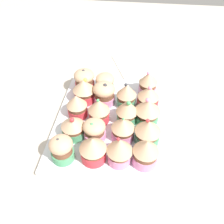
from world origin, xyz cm
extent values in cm
cube|color=#B2A899|center=(0.00, 0.00, -1.50)|extent=(180.00, 180.00, 3.00)
cube|color=silver|center=(0.00, 0.00, 0.60)|extent=(36.98, 30.55, 1.20)
cylinder|color=pink|center=(-12.59, -9.08, 2.56)|extent=(5.77, 5.77, 2.72)
cylinder|color=brown|center=(-12.59, -9.08, 4.70)|extent=(5.40, 5.40, 1.56)
cone|color=tan|center=(-12.59, -9.08, 7.13)|extent=(5.92, 5.92, 3.31)
cylinder|color=#4C9E6B|center=(-6.46, -9.46, 2.50)|extent=(6.01, 6.01, 2.61)
cylinder|color=brown|center=(-6.46, -9.46, 4.52)|extent=(5.36, 5.36, 1.42)
cone|color=tan|center=(-6.46, -9.46, 6.84)|extent=(6.38, 6.38, 3.22)
sphere|color=red|center=(-5.95, -9.11, 8.31)|extent=(0.92, 0.92, 0.92)
cylinder|color=#4C9E6B|center=(0.59, -9.33, 2.46)|extent=(6.06, 6.06, 2.52)
cylinder|color=brown|center=(0.59, -9.33, 4.45)|extent=(5.57, 5.57, 1.48)
cone|color=tan|center=(0.59, -9.33, 6.89)|extent=(6.73, 6.73, 3.39)
sphere|color=pink|center=(1.07, -8.99, 8.40)|extent=(1.19, 1.19, 1.19)
cylinder|color=#D1333D|center=(6.59, -9.46, 2.53)|extent=(6.07, 6.07, 2.66)
cylinder|color=brown|center=(6.59, -9.46, 4.39)|extent=(5.59, 5.59, 1.04)
cone|color=tan|center=(6.59, -9.46, 6.55)|extent=(6.09, 6.09, 3.28)
sphere|color=pink|center=(6.55, -9.56, 8.01)|extent=(1.17, 1.17, 1.17)
cylinder|color=pink|center=(12.72, -9.30, 2.49)|extent=(5.31, 5.31, 2.57)
cylinder|color=brown|center=(12.72, -9.30, 4.48)|extent=(4.99, 4.99, 1.41)
cone|color=tan|center=(12.72, -9.30, 6.92)|extent=(5.49, 5.49, 3.48)
sphere|color=pink|center=(12.76, -8.97, 8.50)|extent=(1.08, 1.08, 1.08)
cylinder|color=pink|center=(-12.93, -3.27, 2.44)|extent=(5.37, 5.37, 2.48)
cylinder|color=brown|center=(-12.93, -3.27, 4.40)|extent=(4.85, 4.85, 1.45)
cone|color=tan|center=(-12.93, -3.27, 7.01)|extent=(5.99, 5.99, 3.77)
sphere|color=red|center=(-12.64, -2.89, 8.79)|extent=(0.72, 0.72, 0.72)
cylinder|color=pink|center=(-5.81, -3.42, 2.44)|extent=(5.65, 5.65, 2.47)
cylinder|color=brown|center=(-5.81, -3.42, 4.26)|extent=(5.39, 5.39, 1.17)
cone|color=tan|center=(-5.81, -3.42, 6.25)|extent=(5.82, 5.82, 2.81)
sphere|color=#4CB266|center=(-5.41, -3.38, 7.56)|extent=(0.63, 0.63, 0.63)
cylinder|color=#4C9E6B|center=(-0.46, -3.94, 2.39)|extent=(5.25, 5.25, 2.38)
cylinder|color=brown|center=(-0.46, -3.94, 4.22)|extent=(4.92, 4.92, 1.29)
cone|color=tan|center=(-0.46, -3.94, 6.74)|extent=(5.77, 5.77, 3.74)
sphere|color=#4CB266|center=(-0.63, -4.28, 8.44)|extent=(1.14, 1.14, 1.14)
cylinder|color=#4C9E6B|center=(6.35, -3.34, 2.47)|extent=(5.23, 5.23, 2.53)
cylinder|color=brown|center=(6.35, -3.34, 4.44)|extent=(4.85, 4.85, 1.41)
cone|color=tan|center=(6.35, -3.34, 6.92)|extent=(5.60, 5.60, 3.54)
sphere|color=#333338|center=(6.52, -3.01, 8.55)|extent=(0.92, 0.92, 0.92)
cylinder|color=#D1333D|center=(-12.97, 2.78, 2.59)|extent=(5.88, 5.88, 2.77)
cylinder|color=brown|center=(-12.97, 2.78, 4.52)|extent=(5.53, 5.53, 1.10)
cone|color=tan|center=(-12.97, 2.78, 6.71)|extent=(6.24, 6.24, 3.30)
cylinder|color=pink|center=(-6.78, 3.57, 2.30)|extent=(5.56, 5.56, 2.21)
cylinder|color=brown|center=(-6.78, 3.57, 3.91)|extent=(4.97, 4.97, 1.00)
ellipsoid|color=tan|center=(-6.78, 3.57, 5.39)|extent=(5.61, 5.61, 3.28)
sphere|color=#4CB266|center=(-7.37, 3.92, 6.91)|extent=(0.81, 0.81, 0.81)
cylinder|color=#D1333D|center=(-0.57, 3.38, 2.46)|extent=(5.37, 5.37, 2.52)
cylinder|color=brown|center=(-0.57, 3.38, 4.37)|extent=(4.94, 4.94, 1.30)
cone|color=tan|center=(-0.57, 3.38, 6.78)|extent=(5.73, 5.73, 3.53)
sphere|color=#4CB266|center=(-0.54, 3.51, 8.42)|extent=(0.81, 0.81, 0.81)
cylinder|color=pink|center=(6.83, 3.09, 2.48)|extent=(6.16, 6.16, 2.55)
cylinder|color=brown|center=(6.83, 3.09, 4.35)|extent=(5.76, 5.76, 1.20)
ellipsoid|color=tan|center=(6.83, 3.09, 6.11)|extent=(6.24, 6.24, 3.87)
sphere|color=#333338|center=(6.41, 2.68, 7.88)|extent=(1.13, 1.13, 1.13)
cylinder|color=#4C9E6B|center=(12.20, 3.56, 2.34)|extent=(5.33, 5.33, 2.28)
cylinder|color=brown|center=(12.20, 3.56, 4.00)|extent=(4.83, 4.83, 1.03)
ellipsoid|color=tan|center=(12.20, 3.56, 5.52)|extent=(5.70, 5.70, 3.34)
cylinder|color=#4C9E6B|center=(-13.63, 9.89, 2.39)|extent=(5.34, 5.34, 2.37)
cylinder|color=brown|center=(-13.63, 9.89, 4.35)|extent=(4.72, 4.72, 1.55)
ellipsoid|color=tan|center=(-13.63, 9.89, 6.24)|extent=(5.40, 5.40, 3.71)
sphere|color=#333338|center=(-13.69, 10.28, 8.00)|extent=(0.60, 0.60, 0.60)
cylinder|color=#4C9E6B|center=(-6.51, 8.99, 2.41)|extent=(5.82, 5.82, 2.41)
cylinder|color=brown|center=(-6.51, 8.99, 4.16)|extent=(5.57, 5.57, 1.10)
cone|color=tan|center=(-6.51, 8.99, 6.12)|extent=(5.92, 5.92, 2.81)
sphere|color=red|center=(-7.00, 8.80, 7.35)|extent=(1.15, 1.15, 1.15)
cylinder|color=#D1333D|center=(0.73, 9.63, 2.42)|extent=(5.28, 5.28, 2.43)
cylinder|color=brown|center=(0.73, 9.63, 4.29)|extent=(4.98, 4.98, 1.32)
cone|color=tan|center=(0.73, 9.63, 6.60)|extent=(5.54, 5.54, 3.29)
cylinder|color=#D1333D|center=(6.99, 8.92, 2.46)|extent=(5.76, 5.76, 2.51)
cylinder|color=brown|center=(6.99, 8.92, 4.46)|extent=(5.25, 5.25, 1.49)
cone|color=tan|center=(6.99, 8.92, 6.91)|extent=(6.42, 6.42, 3.43)
sphere|color=#EAD64C|center=(7.52, 8.39, 8.46)|extent=(1.12, 1.12, 1.12)
cylinder|color=#D1333D|center=(12.19, 9.90, 2.59)|extent=(5.85, 5.85, 2.77)
cylinder|color=brown|center=(12.19, 9.90, 4.60)|extent=(5.42, 5.42, 1.26)
ellipsoid|color=tan|center=(12.19, 9.90, 6.30)|extent=(6.14, 6.14, 3.57)
sphere|color=#333338|center=(12.38, 9.99, 7.96)|extent=(0.83, 0.83, 0.83)
cube|color=white|center=(29.52, -5.26, 0.30)|extent=(19.80, 18.75, 0.60)
camera|label=1|loc=(-44.78, -5.37, 48.81)|focal=38.32mm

